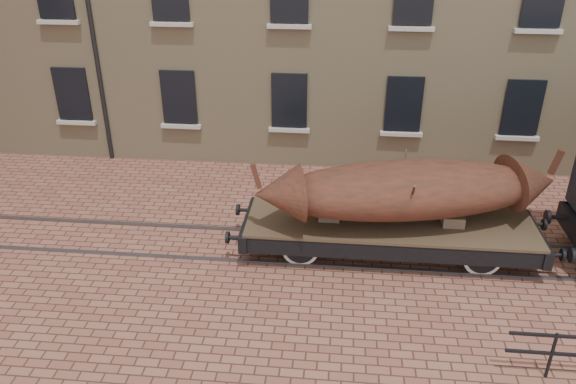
{
  "coord_description": "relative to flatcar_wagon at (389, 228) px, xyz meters",
  "views": [
    {
      "loc": [
        -0.89,
        -11.71,
        7.58
      ],
      "look_at": [
        -2.1,
        0.5,
        1.3
      ],
      "focal_mm": 35.0,
      "sensor_mm": 36.0,
      "label": 1
    }
  ],
  "objects": [
    {
      "name": "flatcar_wagon",
      "position": [
        0.0,
        0.0,
        0.0
      ],
      "size": [
        7.66,
        2.08,
        1.16
      ],
      "color": "brown",
      "rests_on": "ground"
    },
    {
      "name": "ground",
      "position": [
        -0.38,
        -0.0,
        -0.72
      ],
      "size": [
        90.0,
        90.0,
        0.0
      ],
      "primitive_type": "plane",
      "color": "brown"
    },
    {
      "name": "rail_track",
      "position": [
        -0.38,
        -0.0,
        -0.69
      ],
      "size": [
        30.0,
        1.52,
        0.06
      ],
      "color": "#59595E",
      "rests_on": "ground"
    },
    {
      "name": "iron_boat",
      "position": [
        0.33,
        -0.0,
        1.05
      ],
      "size": [
        7.16,
        3.18,
        1.7
      ],
      "color": "maroon",
      "rests_on": "flatcar_wagon"
    }
  ]
}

